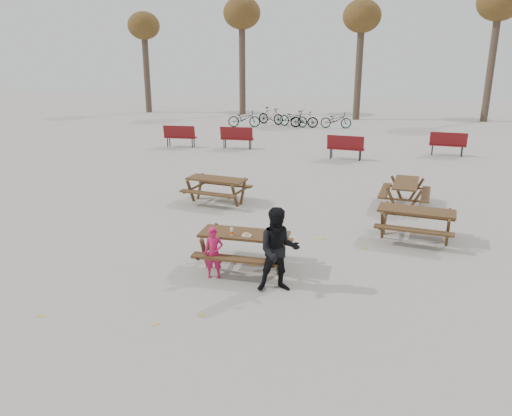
% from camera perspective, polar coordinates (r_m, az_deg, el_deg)
% --- Properties ---
extents(ground, '(80.00, 80.00, 0.00)m').
position_cam_1_polar(ground, '(10.44, -1.32, -6.86)').
color(ground, gray).
rests_on(ground, ground).
extents(main_picnic_table, '(1.80, 1.45, 0.78)m').
position_cam_1_polar(main_picnic_table, '(10.21, -1.34, -3.86)').
color(main_picnic_table, '#3A2615').
rests_on(main_picnic_table, ground).
extents(food_tray, '(0.18, 0.11, 0.03)m').
position_cam_1_polar(food_tray, '(9.94, -1.06, -3.19)').
color(food_tray, white).
rests_on(food_tray, main_picnic_table).
extents(bread_roll, '(0.14, 0.06, 0.05)m').
position_cam_1_polar(bread_roll, '(9.93, -1.06, -2.96)').
color(bread_roll, tan).
rests_on(bread_roll, food_tray).
extents(soda_bottle, '(0.07, 0.07, 0.17)m').
position_cam_1_polar(soda_bottle, '(9.99, -2.80, -2.76)').
color(soda_bottle, silver).
rests_on(soda_bottle, main_picnic_table).
extents(child, '(0.43, 0.34, 1.04)m').
position_cam_1_polar(child, '(9.86, -4.86, -5.12)').
color(child, '#BB174C').
rests_on(child, ground).
extents(adult, '(0.94, 0.82, 1.62)m').
position_cam_1_polar(adult, '(9.20, 2.59, -4.83)').
color(adult, black).
rests_on(adult, ground).
extents(picnic_table_east, '(1.92, 1.62, 0.75)m').
position_cam_1_polar(picnic_table_east, '(12.39, 17.74, -1.85)').
color(picnic_table_east, '#3A2615').
rests_on(picnic_table_east, ground).
extents(picnic_table_north, '(1.92, 1.64, 0.74)m').
position_cam_1_polar(picnic_table_north, '(14.76, -4.50, 2.00)').
color(picnic_table_north, '#3A2615').
rests_on(picnic_table_north, ground).
extents(picnic_table_far, '(1.54, 1.83, 0.73)m').
position_cam_1_polar(picnic_table_far, '(14.97, 16.65, 1.50)').
color(picnic_table_far, '#3A2615').
rests_on(picnic_table_far, ground).
extents(park_bench_row, '(13.46, 2.50, 1.03)m').
position_cam_1_polar(park_bench_row, '(22.27, 4.90, 7.65)').
color(park_bench_row, maroon).
rests_on(park_bench_row, ground).
extents(bicycle_row, '(7.18, 2.51, 1.03)m').
position_cam_1_polar(bicycle_row, '(30.03, 3.64, 10.19)').
color(bicycle_row, black).
rests_on(bicycle_row, ground).
extents(tree_row, '(32.17, 3.52, 8.26)m').
position_cam_1_polar(tree_row, '(34.41, 11.86, 20.31)').
color(tree_row, '#382B21').
rests_on(tree_row, ground).
extents(fallen_leaves, '(11.00, 11.00, 0.01)m').
position_cam_1_polar(fallen_leaves, '(12.60, 3.84, -2.49)').
color(fallen_leaves, gold).
rests_on(fallen_leaves, ground).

